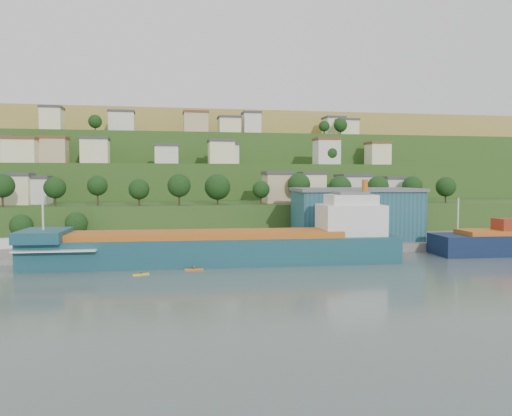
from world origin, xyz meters
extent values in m
plane|color=#42504C|center=(0.00, 0.00, 0.00)|extent=(500.00, 500.00, 0.00)
cube|color=slate|center=(20.00, 28.00, 0.00)|extent=(220.00, 26.00, 4.00)
cube|color=#284719|center=(0.00, 56.00, 0.00)|extent=(260.00, 32.00, 20.00)
cube|color=#284719|center=(0.00, 86.00, 0.00)|extent=(280.00, 32.00, 44.00)
cube|color=#284719|center=(0.00, 116.00, 0.00)|extent=(300.00, 32.00, 70.00)
cube|color=olive|center=(0.00, 190.00, 0.00)|extent=(360.00, 120.00, 96.00)
cube|color=silver|center=(-57.98, 58.58, 13.89)|extent=(8.59, 7.55, 7.79)
cube|color=#3F3F44|center=(-57.98, 58.58, 18.24)|extent=(9.19, 8.15, 0.90)
cube|color=#F4E8B8|center=(-55.63, 54.83, 13.93)|extent=(8.94, 7.17, 7.86)
cube|color=#3F3F44|center=(-55.63, 54.83, 18.31)|extent=(9.54, 7.77, 0.90)
cube|color=silver|center=(-51.54, 57.47, 13.55)|extent=(9.20, 7.42, 7.09)
cube|color=#3F3F44|center=(-51.54, 57.47, 17.54)|extent=(9.80, 8.02, 0.90)
cube|color=tan|center=(18.04, 51.54, 14.18)|extent=(7.62, 8.51, 8.35)
cube|color=#3F3F44|center=(18.04, 51.54, 18.80)|extent=(8.22, 9.11, 0.90)
cube|color=#F4E8B8|center=(31.17, 59.71, 14.19)|extent=(7.45, 7.08, 8.38)
cube|color=#3F3F44|center=(31.17, 59.71, 18.83)|extent=(8.05, 7.68, 0.90)
cube|color=silver|center=(44.54, 58.11, 13.82)|extent=(9.70, 8.77, 7.63)
cube|color=#3F3F44|center=(44.54, 58.11, 18.08)|extent=(10.30, 9.37, 0.90)
cube|color=silver|center=(55.13, 51.41, 13.47)|extent=(7.30, 7.13, 6.93)
cube|color=#3F3F44|center=(55.13, 51.41, 17.38)|extent=(7.90, 7.73, 0.90)
cube|color=silver|center=(-67.57, 87.61, 26.20)|extent=(8.04, 8.74, 8.41)
cube|color=#3F3F44|center=(-67.57, 87.61, 30.86)|extent=(8.64, 9.34, 0.90)
cube|color=#F4E8B8|center=(-61.41, 85.14, 25.96)|extent=(10.00, 8.45, 7.92)
cube|color=brown|center=(-61.41, 85.14, 30.37)|extent=(10.60, 9.05, 0.90)
cube|color=tan|center=(-52.14, 90.45, 26.36)|extent=(8.47, 8.02, 8.71)
cube|color=brown|center=(-52.14, 90.45, 31.16)|extent=(9.07, 8.62, 0.90)
cube|color=#F4E8B8|center=(-38.18, 87.00, 26.21)|extent=(9.09, 7.47, 8.42)
cube|color=#3F3F44|center=(-38.18, 87.00, 30.87)|extent=(9.69, 8.07, 0.90)
cube|color=silver|center=(-14.02, 83.40, 25.04)|extent=(7.86, 8.59, 6.08)
cube|color=#3F3F44|center=(-14.02, 83.40, 28.53)|extent=(8.46, 9.19, 0.90)
cube|color=#F4E8B8|center=(4.93, 82.79, 25.92)|extent=(8.66, 8.23, 7.85)
cube|color=#3F3F44|center=(4.93, 82.79, 30.30)|extent=(9.26, 8.83, 0.90)
cube|color=silver|center=(6.92, 86.32, 25.43)|extent=(8.57, 8.79, 6.86)
cube|color=#3F3F44|center=(6.92, 86.32, 29.31)|extent=(9.17, 9.39, 0.90)
cube|color=silver|center=(43.45, 82.30, 26.48)|extent=(8.33, 7.51, 8.96)
cube|color=brown|center=(43.45, 82.30, 31.41)|extent=(8.93, 8.11, 0.90)
cube|color=#F4E8B8|center=(67.40, 91.32, 26.23)|extent=(7.93, 7.75, 8.46)
cube|color=brown|center=(67.40, 91.32, 30.91)|extent=(8.53, 8.35, 0.90)
cube|color=#F4E8B8|center=(-56.76, 110.30, 39.30)|extent=(7.64, 8.58, 8.61)
cube|color=#3F3F44|center=(-56.76, 110.30, 44.06)|extent=(8.24, 9.18, 0.90)
cube|color=silver|center=(-31.54, 116.89, 39.25)|extent=(9.94, 7.08, 8.51)
cube|color=#3F3F44|center=(-31.54, 116.89, 43.96)|extent=(10.54, 7.68, 0.90)
cube|color=tan|center=(-2.20, 110.29, 39.01)|extent=(9.46, 8.71, 8.03)
cube|color=brown|center=(-2.20, 110.29, 43.48)|extent=(10.06, 9.31, 0.90)
cube|color=#F4E8B8|center=(11.67, 113.05, 38.32)|extent=(8.68, 8.35, 6.64)
cube|color=#3F3F44|center=(11.67, 113.05, 42.09)|extent=(9.28, 8.95, 0.90)
cube|color=silver|center=(21.23, 114.68, 39.45)|extent=(7.02, 8.36, 8.90)
cube|color=#3F3F44|center=(21.23, 114.68, 44.35)|extent=(7.62, 8.96, 0.90)
cube|color=#F4E8B8|center=(59.05, 119.51, 39.16)|extent=(8.26, 8.36, 8.32)
cube|color=#3F3F44|center=(59.05, 119.51, 43.77)|extent=(8.86, 8.96, 0.90)
cube|color=#F4E8B8|center=(62.67, 113.03, 38.37)|extent=(8.63, 7.43, 6.74)
cube|color=#3F3F44|center=(62.67, 113.03, 42.19)|extent=(9.23, 8.03, 0.90)
cylinder|color=#382619|center=(-55.05, 42.56, 11.88)|extent=(0.50, 0.50, 3.77)
sphere|color=black|center=(-55.05, 42.56, 15.43)|extent=(6.05, 6.05, 6.05)
cylinder|color=#382619|center=(-43.01, 45.04, 11.64)|extent=(0.50, 0.50, 3.28)
sphere|color=black|center=(-43.01, 45.04, 14.83)|extent=(5.65, 5.65, 5.65)
cylinder|color=#382619|center=(-32.32, 44.96, 11.94)|extent=(0.50, 0.50, 3.89)
sphere|color=black|center=(-32.32, 44.96, 15.35)|extent=(5.32, 5.32, 5.32)
cylinder|color=#382619|center=(-21.52, 43.58, 11.43)|extent=(0.50, 0.50, 2.86)
sphere|color=black|center=(-21.52, 43.58, 14.37)|extent=(5.49, 5.49, 5.49)
cylinder|color=#382619|center=(-10.99, 42.16, 11.82)|extent=(0.50, 0.50, 3.64)
sphere|color=black|center=(-10.99, 42.16, 15.35)|extent=(6.20, 6.20, 6.20)
cylinder|color=#382619|center=(-0.32, 45.77, 11.45)|extent=(0.50, 0.50, 2.90)
sphere|color=black|center=(-0.32, 45.77, 14.87)|extent=(7.19, 7.19, 7.19)
cylinder|color=#382619|center=(11.70, 44.08, 11.41)|extent=(0.50, 0.50, 2.82)
sphere|color=black|center=(11.70, 44.08, 14.15)|extent=(4.84, 4.84, 4.84)
cylinder|color=#382619|center=(22.90, 45.06, 11.86)|extent=(0.50, 0.50, 3.71)
sphere|color=black|center=(22.90, 45.06, 15.49)|extent=(6.48, 6.48, 6.48)
cylinder|color=#382619|center=(34.64, 43.43, 11.44)|extent=(0.50, 0.50, 2.87)
sphere|color=black|center=(34.64, 43.43, 14.66)|extent=(6.50, 6.50, 6.50)
cylinder|color=#382619|center=(45.61, 42.30, 11.50)|extent=(0.50, 0.50, 3.00)
sphere|color=black|center=(45.61, 42.30, 14.73)|extent=(6.32, 6.32, 6.32)
cylinder|color=#382619|center=(57.13, 43.85, 11.68)|extent=(0.50, 0.50, 3.37)
sphere|color=black|center=(57.13, 43.85, 14.98)|extent=(5.87, 5.87, 5.87)
cylinder|color=#382619|center=(68.00, 43.85, 11.55)|extent=(0.50, 0.50, 3.10)
sphere|color=black|center=(68.00, 43.85, 14.72)|extent=(5.90, 5.90, 5.90)
cylinder|color=#382619|center=(44.41, 80.21, 23.41)|extent=(0.50, 0.50, 2.82)
sphere|color=black|center=(44.41, 80.21, 26.18)|extent=(4.94, 4.94, 4.94)
cylinder|color=#382619|center=(-40.92, 109.91, 36.35)|extent=(0.50, 0.50, 2.71)
sphere|color=black|center=(-40.92, 109.91, 39.14)|extent=(5.23, 5.23, 5.23)
cylinder|color=#382619|center=(58.56, 109.30, 36.49)|extent=(0.50, 0.50, 2.99)
sphere|color=black|center=(58.56, 109.30, 39.55)|extent=(5.67, 5.67, 5.67)
cylinder|color=#382619|center=(51.25, 109.00, 36.37)|extent=(0.50, 0.50, 2.73)
sphere|color=black|center=(51.25, 109.00, 38.98)|extent=(4.54, 4.54, 4.54)
cylinder|color=#382619|center=(-0.84, 123.41, 36.65)|extent=(0.50, 0.50, 3.31)
sphere|color=black|center=(-0.84, 123.41, 39.78)|extent=(5.37, 5.37, 5.37)
cube|color=#153F4F|center=(-4.69, 8.11, 1.60)|extent=(75.20, 15.72, 7.47)
cube|color=#B75918|center=(-6.82, 8.11, 5.97)|extent=(55.91, 12.56, 1.28)
cube|color=#153F4F|center=(-37.76, 8.11, 6.40)|extent=(9.15, 12.18, 2.13)
cube|color=silver|center=(24.11, 8.11, 8.53)|extent=(13.35, 11.34, 6.40)
cube|color=silver|center=(24.11, 8.11, 12.80)|extent=(10.04, 9.04, 2.13)
cube|color=#595B5E|center=(24.11, 8.11, 14.19)|extent=(6.73, 6.73, 0.64)
cylinder|color=#B75918|center=(27.31, 8.11, 15.47)|extent=(1.35, 1.35, 3.20)
cylinder|color=silver|center=(-37.76, 8.11, 11.73)|extent=(0.40, 0.40, 8.53)
cube|color=silver|center=(-34.56, 8.11, 4.05)|extent=(15.56, 12.84, 0.27)
cylinder|color=silver|center=(49.21, 7.81, 9.48)|extent=(0.34, 0.34, 6.99)
cube|color=navy|center=(32.87, 27.57, 8.00)|extent=(31.33, 20.32, 12.00)
cube|color=#595B5E|center=(32.87, 27.57, 14.40)|extent=(32.41, 21.40, 0.80)
cube|color=silver|center=(-49.95, 24.26, 2.66)|extent=(6.76, 4.57, 2.92)
cube|color=silver|center=(-42.77, 19.31, 1.58)|extent=(3.78, 1.49, 0.75)
cube|color=orange|center=(-9.54, 1.41, 0.13)|extent=(3.51, 0.64, 0.26)
sphere|color=#3F3F44|center=(-9.54, 1.41, 0.57)|extent=(0.61, 0.61, 0.61)
cube|color=yellow|center=(-19.21, -1.68, 0.11)|extent=(2.99, 1.58, 0.23)
sphere|color=#3F3F44|center=(-19.21, -1.68, 0.49)|extent=(0.53, 0.53, 0.53)
camera|label=1|loc=(-14.93, -92.50, 17.48)|focal=35.00mm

